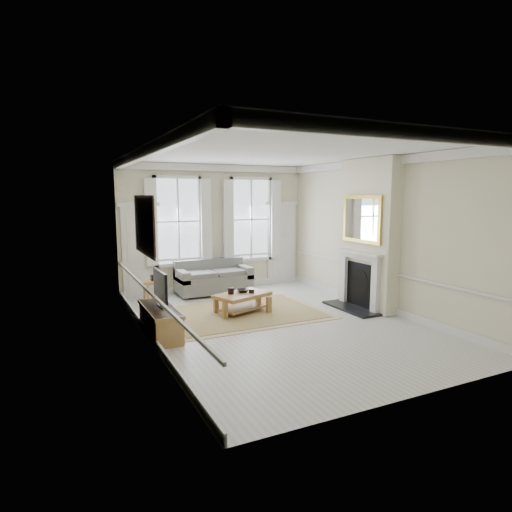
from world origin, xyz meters
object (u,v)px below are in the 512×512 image
side_table (154,285)px  coffee_table (242,297)px  sofa (213,279)px  tv_stand (160,321)px

side_table → coffee_table: side_table is taller
sofa → side_table: bearing=-163.5°
tv_stand → coffee_table: bearing=20.1°
sofa → side_table: (-1.66, -0.49, 0.10)m
side_table → tv_stand: size_ratio=0.40×
coffee_table → side_table: bearing=114.2°
side_table → tv_stand: 2.40m
sofa → tv_stand: 3.53m
side_table → tv_stand: bearing=-99.8°
coffee_table → sofa: bearing=67.9°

